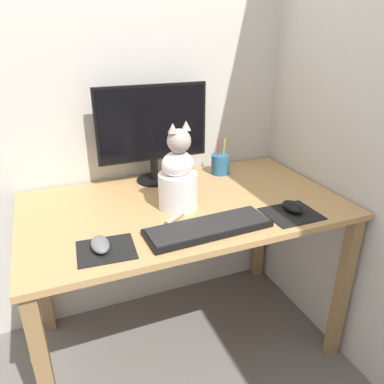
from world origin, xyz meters
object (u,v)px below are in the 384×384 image
at_px(computer_mouse_left, 100,244).
at_px(computer_mouse_right, 293,207).
at_px(monitor, 153,129).
at_px(cat, 178,177).
at_px(keyboard, 208,228).
at_px(pen_cup, 220,164).

relative_size(computer_mouse_left, computer_mouse_right, 1.05).
height_order(monitor, computer_mouse_left, monitor).
bearing_deg(computer_mouse_right, computer_mouse_left, 179.35).
bearing_deg(monitor, computer_mouse_right, -51.76).
distance_m(monitor, computer_mouse_right, 0.70).
bearing_deg(monitor, cat, -89.29).
height_order(keyboard, pen_cup, pen_cup).
xyz_separation_m(monitor, computer_mouse_left, (-0.34, -0.51, -0.23)).
bearing_deg(computer_mouse_left, monitor, 56.11).
xyz_separation_m(computer_mouse_left, pen_cup, (0.68, 0.48, 0.03)).
bearing_deg(keyboard, computer_mouse_right, -1.14).
xyz_separation_m(keyboard, computer_mouse_left, (-0.38, 0.02, 0.01)).
bearing_deg(cat, keyboard, -99.10).
height_order(keyboard, computer_mouse_left, computer_mouse_left).
distance_m(monitor, computer_mouse_left, 0.66).
height_order(computer_mouse_right, cat, cat).
relative_size(keyboard, pen_cup, 2.62).
bearing_deg(keyboard, cat, 96.21).
height_order(computer_mouse_left, cat, cat).
bearing_deg(cat, monitor, 73.05).
distance_m(keyboard, pen_cup, 0.58).
relative_size(monitor, pen_cup, 2.87).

